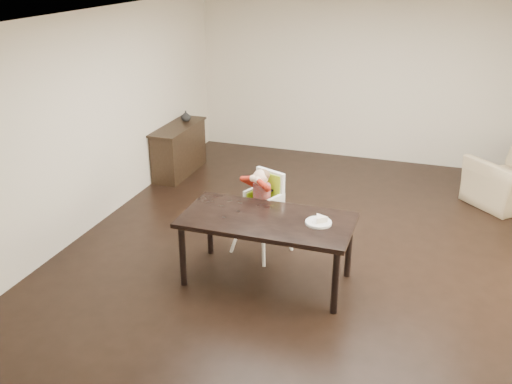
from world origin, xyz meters
TOP-DOWN VIEW (x-y plane):
  - ground at (0.00, 0.00)m, footprint 7.00×7.00m
  - room_walls at (0.00, 0.00)m, footprint 6.02×7.02m
  - dining_table at (-0.45, -0.88)m, footprint 1.80×0.90m
  - high_chair at (-0.70, -0.25)m, footprint 0.57×0.57m
  - plate at (0.09, -0.82)m, footprint 0.34×0.34m
  - sideboard at (-2.78, 1.80)m, footprint 0.44×1.26m
  - vase at (-2.78, 2.11)m, footprint 0.18×0.19m

SIDE VIEW (x-z plane):
  - ground at x=0.00m, z-range 0.00..0.00m
  - sideboard at x=-2.78m, z-range 0.00..0.79m
  - dining_table at x=-0.45m, z-range 0.30..1.05m
  - high_chair at x=-0.70m, z-range 0.22..1.27m
  - plate at x=0.09m, z-range 0.74..0.82m
  - vase at x=-2.78m, z-range 0.79..0.95m
  - room_walls at x=0.00m, z-range 0.50..3.21m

